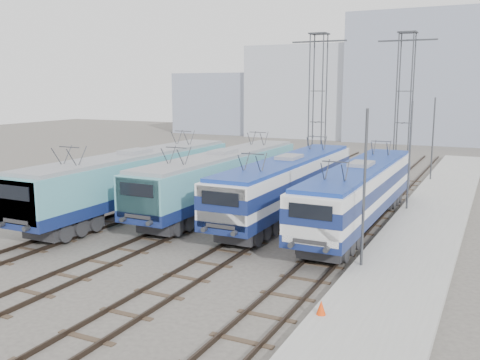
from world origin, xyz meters
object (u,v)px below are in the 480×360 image
locomotive_far_left (134,177)px  locomotive_center_left (221,176)px  catenary_tower_west (318,102)px  catenary_tower_east (404,102)px  mast_rear (433,141)px  locomotive_center_right (288,181)px  mast_mid (409,158)px  safety_cone (321,307)px  locomotive_far_right (360,190)px  mast_front (364,192)px

locomotive_far_left → locomotive_center_left: locomotive_far_left is taller
catenary_tower_west → catenary_tower_east: (6.50, 2.00, 0.00)m
catenary_tower_west → mast_rear: catenary_tower_west is taller
locomotive_center_right → mast_mid: mast_mid is taller
locomotive_center_right → mast_mid: 7.79m
catenary_tower_east → mast_mid: catenary_tower_east is taller
catenary_tower_west → mast_rear: (8.60, 4.00, -3.14)m
catenary_tower_west → safety_cone: 27.71m
locomotive_center_right → mast_rear: 17.58m
locomotive_far_right → mast_front: bearing=-75.3°
locomotive_center_left → locomotive_far_left: bearing=-144.9°
mast_front → safety_cone: 6.36m
locomotive_far_left → safety_cone: size_ratio=37.63×
locomotive_center_left → locomotive_far_right: size_ratio=1.04×
locomotive_center_right → mast_front: size_ratio=2.52×
locomotive_far_left → catenary_tower_west: catenary_tower_west is taller
locomotive_center_left → locomotive_far_right: locomotive_center_left is taller
catenary_tower_east → locomotive_far_left: bearing=-127.0°
locomotive_center_right → catenary_tower_west: 13.29m
locomotive_center_right → mast_rear: mast_rear is taller
locomotive_center_right → mast_rear: size_ratio=2.52×
locomotive_far_right → catenary_tower_west: bearing=117.5°
locomotive_center_right → locomotive_far_right: bearing=-7.9°
locomotive_far_left → mast_rear: (15.35, 19.59, 1.18)m
locomotive_far_left → safety_cone: locomotive_far_left is taller
catenary_tower_west → mast_mid: size_ratio=1.71×
locomotive_far_left → locomotive_center_left: bearing=35.1°
mast_front → mast_mid: (0.00, 12.00, 0.00)m
catenary_tower_west → catenary_tower_east: 6.80m
locomotive_center_left → catenary_tower_west: bearing=79.7°
catenary_tower_east → mast_mid: size_ratio=1.71×
mast_front → locomotive_far_right: bearing=104.7°
locomotive_center_left → locomotive_center_right: size_ratio=1.03×
locomotive_center_right → safety_cone: 14.82m
locomotive_center_left → safety_cone: 17.17m
mast_front → catenary_tower_east: bearing=95.5°
locomotive_far_right → safety_cone: 12.91m
locomotive_center_left → catenary_tower_west: (2.25, 12.42, 4.39)m
locomotive_far_right → catenary_tower_west: size_ratio=1.45×
catenary_tower_east → mast_front: (2.10, -22.00, -3.14)m
locomotive_center_left → mast_front: size_ratio=2.58×
mast_front → mast_rear: 24.00m
mast_rear → safety_cone: bearing=-90.0°
locomotive_far_left → locomotive_far_right: bearing=11.0°
catenary_tower_west → locomotive_far_left: bearing=-113.4°
locomotive_center_left → mast_front: (10.85, -7.58, 1.25)m
locomotive_far_right → mast_rear: mast_rear is taller
locomotive_far_left → catenary_tower_west: bearing=66.6°
locomotive_far_left → catenary_tower_east: (13.25, 17.59, 4.32)m
mast_rear → locomotive_far_left: bearing=-128.1°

